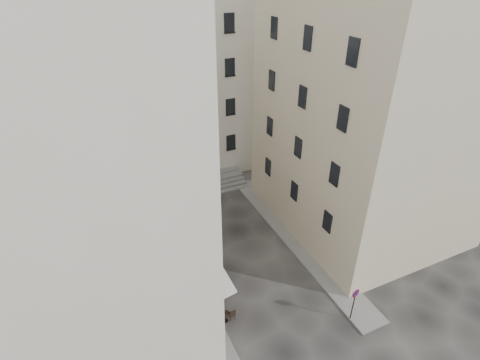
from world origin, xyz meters
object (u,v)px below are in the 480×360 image
bistro_table_a (225,316)px  no_parking_sign (355,299)px  pedestrian (222,280)px  bistro_table_b (221,287)px

bistro_table_a → no_parking_sign: bearing=-23.9°
pedestrian → bistro_table_b: bearing=52.3°
bistro_table_a → pedestrian: size_ratio=0.65×
pedestrian → bistro_table_a: bearing=66.2°
no_parking_sign → bistro_table_b: (-6.14, 5.17, -1.33)m
no_parking_sign → bistro_table_a: 7.55m
bistro_table_a → bistro_table_b: 2.26m
no_parking_sign → bistro_table_a: size_ratio=2.15×
bistro_table_a → bistro_table_b: bearing=73.3°
bistro_table_b → pedestrian: size_ratio=0.68×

